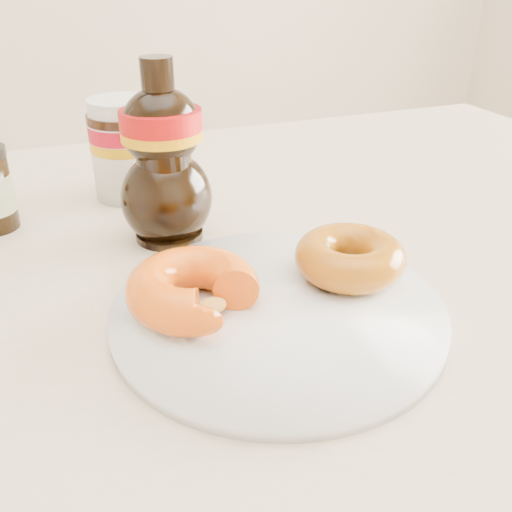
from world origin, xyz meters
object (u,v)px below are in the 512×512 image
object	(u,v)px
dining_table	(197,330)
nutella_jar	(126,145)
syrup_bottle	(163,154)
plate	(278,311)
donut_whole	(350,257)
donut_bitten	(193,288)

from	to	relation	value
dining_table	nutella_jar	world-z (taller)	nutella_jar
syrup_bottle	dining_table	bearing A→B (deg)	-83.13
dining_table	plate	size ratio (longest dim) A/B	5.05
donut_whole	nutella_jar	bearing A→B (deg)	115.97
dining_table	donut_whole	distance (m)	0.19
plate	nutella_jar	distance (m)	0.33
nutella_jar	donut_whole	bearing A→B (deg)	-64.03
syrup_bottle	donut_whole	bearing A→B (deg)	-51.60
plate	donut_whole	bearing A→B (deg)	16.82
plate	nutella_jar	world-z (taller)	nutella_jar
plate	syrup_bottle	size ratio (longest dim) A/B	1.48
donut_whole	dining_table	bearing A→B (deg)	140.81
donut_bitten	syrup_bottle	xyz separation A→B (m)	(0.02, 0.16, 0.06)
nutella_jar	dining_table	bearing A→B (deg)	-82.91
donut_bitten	donut_whole	world-z (taller)	donut_bitten
plate	nutella_jar	size ratio (longest dim) A/B	2.29
plate	donut_bitten	world-z (taller)	donut_bitten
donut_bitten	donut_whole	distance (m)	0.15
donut_bitten	syrup_bottle	size ratio (longest dim) A/B	0.58
dining_table	syrup_bottle	distance (m)	0.19
dining_table	donut_whole	size ratio (longest dim) A/B	14.10
donut_bitten	dining_table	bearing A→B (deg)	98.02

